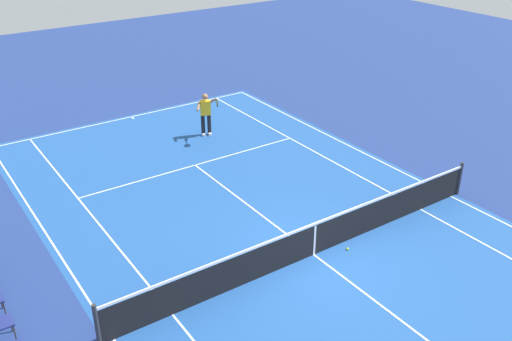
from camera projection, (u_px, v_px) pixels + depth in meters
The scene contains 6 objects.
ground_plane at pixel (314, 255), 14.85m from camera, with size 60.00×60.00×0.00m, color navy.
court_slab at pixel (314, 254), 14.85m from camera, with size 24.20×11.40×0.00m, color #1E4C93.
court_line_markings at pixel (314, 254), 14.85m from camera, with size 23.85×11.05×0.01m.
tennis_net at pixel (314, 239), 14.63m from camera, with size 0.10×11.70×1.08m.
tennis_player_near at pixel (206, 112), 21.53m from camera, with size 1.18×0.74×1.70m.
tennis_ball at pixel (348, 249), 15.03m from camera, with size 0.07×0.07×0.07m, color #CCE01E.
Camera 1 is at (-9.27, 8.16, 8.67)m, focal length 39.84 mm.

